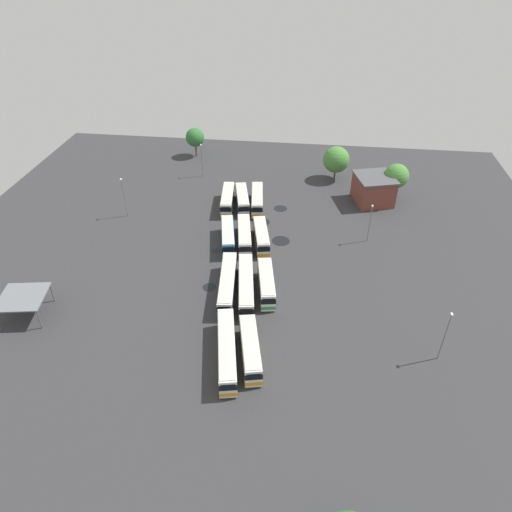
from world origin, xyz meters
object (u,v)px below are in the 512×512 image
at_px(bus_row3_slot0, 227,350).
at_px(tree_east_edge, 396,176).
at_px(bus_row0_slot1, 242,200).
at_px(lamp_post_near_entrance, 124,196).
at_px(maintenance_shelter, 22,298).
at_px(bus_row0_slot0, 228,199).
at_px(lamp_post_mid_lot, 202,159).
at_px(tree_west_edge, 195,137).
at_px(bus_row2_slot1, 246,285).
at_px(lamp_post_far_corner, 370,222).
at_px(bus_row1_slot0, 228,236).
at_px(bus_row1_slot1, 244,235).
at_px(tree_south_edge, 336,160).
at_px(bus_row3_slot1, 250,349).
at_px(bus_row1_slot2, 261,236).
at_px(bus_row2_slot2, 266,283).
at_px(depot_building, 373,189).
at_px(bus_row2_slot0, 228,284).
at_px(lamp_post_by_building, 445,335).
at_px(bus_row0_slot2, 257,200).

xyz_separation_m(bus_row3_slot0, tree_east_edge, (-53.94, 30.24, 3.89)).
distance_m(bus_row0_slot1, lamp_post_near_entrance, 25.97).
bearing_deg(maintenance_shelter, bus_row0_slot0, 146.14).
bearing_deg(lamp_post_mid_lot, tree_west_edge, -159.53).
bearing_deg(bus_row2_slot1, lamp_post_far_corner, 131.39).
distance_m(bus_row1_slot0, tree_east_edge, 42.77).
bearing_deg(bus_row1_slot1, bus_row0_slot0, -157.57).
bearing_deg(tree_west_edge, tree_south_edge, 75.39).
xyz_separation_m(bus_row0_slot1, bus_row2_slot1, (30.38, 5.15, 0.00)).
relative_size(bus_row1_slot1, tree_east_edge, 1.37).
distance_m(bus_row1_slot1, tree_west_edge, 46.27).
bearing_deg(bus_row3_slot1, lamp_post_far_corner, 150.23).
height_order(bus_row0_slot0, bus_row1_slot2, same).
height_order(bus_row0_slot0, bus_row2_slot1, same).
distance_m(bus_row0_slot1, bus_row2_slot2, 30.63).
bearing_deg(lamp_post_near_entrance, bus_row2_slot2, 56.29).
distance_m(bus_row1_slot2, lamp_post_near_entrance, 31.86).
bearing_deg(bus_row3_slot1, tree_east_edge, 153.30).
xyz_separation_m(bus_row1_slot0, depot_building, (-21.73, 30.33, 1.30)).
xyz_separation_m(bus_row1_slot2, bus_row2_slot0, (15.61, -4.12, 0.00)).
xyz_separation_m(bus_row0_slot1, bus_row1_slot2, (14.67, 6.02, -0.00)).
bearing_deg(lamp_post_near_entrance, depot_building, 103.87).
relative_size(lamp_post_mid_lot, tree_south_edge, 1.00).
xyz_separation_m(bus_row1_slot0, tree_east_edge, (-23.82, 35.32, 3.89)).
xyz_separation_m(bus_row2_slot2, bus_row3_slot0, (16.13, -4.15, 0.00)).
xyz_separation_m(depot_building, tree_west_edge, (-20.74, -46.75, 2.15)).
xyz_separation_m(bus_row1_slot0, tree_west_edge, (-42.47, -16.42, 3.45)).
xyz_separation_m(maintenance_shelter, lamp_post_by_building, (1.51, 65.68, 1.20)).
relative_size(bus_row2_slot2, lamp_post_by_building, 1.24).
bearing_deg(lamp_post_far_corner, bus_row2_slot1, -48.61).
height_order(bus_row0_slot2, tree_south_edge, tree_south_edge).
bearing_deg(bus_row3_slot1, bus_row3_slot0, -80.42).
distance_m(depot_building, lamp_post_near_entrance, 56.15).
bearing_deg(bus_row1_slot0, lamp_post_by_building, 54.18).
height_order(bus_row0_slot1, bus_row1_slot2, same).
distance_m(lamp_post_by_building, tree_south_edge, 60.47).
relative_size(bus_row0_slot0, maintenance_shelter, 1.39).
relative_size(bus_row1_slot2, depot_building, 1.02).
relative_size(bus_row0_slot0, bus_row2_slot1, 0.78).
bearing_deg(lamp_post_by_building, bus_row1_slot2, -132.26).
relative_size(lamp_post_near_entrance, tree_south_edge, 1.06).
distance_m(bus_row3_slot1, depot_building, 55.75).
xyz_separation_m(lamp_post_far_corner, lamp_post_near_entrance, (-3.63, -52.20, 0.41)).
bearing_deg(bus_row1_slot1, tree_west_edge, -154.81).
bearing_deg(depot_building, lamp_post_near_entrance, -76.13).
xyz_separation_m(bus_row0_slot1, bus_row2_slot2, (29.40, 8.59, 0.00)).
bearing_deg(lamp_post_near_entrance, maintenance_shelter, -9.04).
distance_m(bus_row0_slot0, depot_building, 33.73).
relative_size(bus_row0_slot1, tree_south_edge, 1.30).
xyz_separation_m(maintenance_shelter, tree_east_edge, (-48.50, 64.72, 2.08)).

